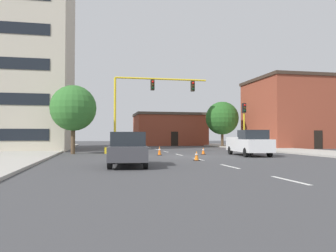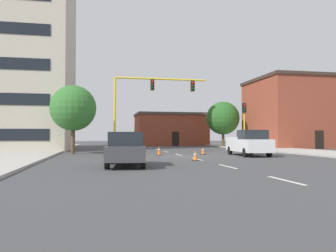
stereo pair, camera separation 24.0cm
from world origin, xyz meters
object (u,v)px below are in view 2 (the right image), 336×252
at_px(traffic_cone_roadside_b, 203,151).
at_px(traffic_cone_roadside_c, 159,151).
at_px(sedan_dark_gray_near_left, 126,149).
at_px(tree_right_far, 223,118).
at_px(traffic_signal_gantry, 128,128).
at_px(traffic_light_pole_right, 244,116).
at_px(traffic_cone_roadside_a, 195,156).
at_px(traffic_cone_roadside_d, 137,151).
at_px(pickup_truck_white, 249,143).
at_px(tree_left_near, 73,108).

distance_m(traffic_cone_roadside_b, traffic_cone_roadside_c, 3.76).
bearing_deg(sedan_dark_gray_near_left, tree_right_far, 60.62).
bearing_deg(tree_right_far, traffic_cone_roadside_b, -115.24).
distance_m(traffic_signal_gantry, traffic_light_pole_right, 11.71).
xyz_separation_m(traffic_cone_roadside_a, traffic_cone_roadside_d, (-2.91, 6.66, 0.02)).
height_order(traffic_cone_roadside_b, traffic_cone_roadside_c, traffic_cone_roadside_c).
xyz_separation_m(traffic_light_pole_right, traffic_cone_roadside_b, (-5.71, -4.60, -3.23)).
relative_size(traffic_light_pole_right, traffic_cone_roadside_b, 7.85).
height_order(tree_right_far, traffic_cone_roadside_c, tree_right_far).
bearing_deg(traffic_cone_roadside_b, pickup_truck_white, -37.99).
relative_size(sedan_dark_gray_near_left, traffic_cone_roadside_c, 6.28).
xyz_separation_m(tree_right_far, traffic_cone_roadside_b, (-8.29, -17.59, -3.70)).
distance_m(tree_left_near, pickup_truck_white, 14.97).
bearing_deg(tree_left_near, sedan_dark_gray_near_left, -74.23).
relative_size(traffic_signal_gantry, tree_left_near, 1.58).
xyz_separation_m(traffic_light_pole_right, tree_left_near, (-16.35, -1.48, 0.39)).
bearing_deg(traffic_cone_roadside_b, tree_right_far, 64.76).
relative_size(sedan_dark_gray_near_left, traffic_cone_roadside_b, 7.62).
xyz_separation_m(traffic_light_pole_right, sedan_dark_gray_near_left, (-12.75, -14.24, -2.64)).
relative_size(traffic_signal_gantry, pickup_truck_white, 1.69).
bearing_deg(traffic_cone_roadside_c, sedan_dark_gray_near_left, -109.49).
distance_m(traffic_signal_gantry, tree_left_near, 5.06).
height_order(tree_left_near, traffic_cone_roadside_b, tree_left_near).
height_order(traffic_light_pole_right, pickup_truck_white, traffic_light_pole_right).
distance_m(traffic_cone_roadside_c, traffic_cone_roadside_d, 1.74).
xyz_separation_m(pickup_truck_white, traffic_cone_roadside_d, (-8.44, 2.33, -0.65)).
height_order(traffic_light_pole_right, traffic_cone_roadside_c, traffic_light_pole_right).
distance_m(traffic_signal_gantry, traffic_cone_roadside_b, 7.10).
relative_size(traffic_signal_gantry, tree_right_far, 1.48).
relative_size(pickup_truck_white, traffic_cone_roadside_b, 9.05).
distance_m(traffic_cone_roadside_a, traffic_cone_roadside_b, 7.13).
relative_size(traffic_cone_roadside_b, traffic_cone_roadside_d, 0.92).
relative_size(traffic_light_pole_right, traffic_cone_roadside_d, 7.23).
height_order(sedan_dark_gray_near_left, traffic_cone_roadside_a, sedan_dark_gray_near_left).
xyz_separation_m(tree_left_near, traffic_cone_roadside_c, (6.90, -3.45, -3.56)).
bearing_deg(traffic_cone_roadside_b, tree_left_near, 163.65).
xyz_separation_m(tree_left_near, pickup_truck_white, (13.63, -5.45, -2.95)).
bearing_deg(traffic_cone_roadside_d, tree_right_far, 52.00).
xyz_separation_m(traffic_light_pole_right, pickup_truck_white, (-2.72, -6.93, -2.55)).
distance_m(traffic_light_pole_right, tree_right_far, 13.25).
relative_size(sedan_dark_gray_near_left, traffic_cone_roadside_d, 7.02).
xyz_separation_m(tree_left_near, traffic_cone_roadside_d, (5.19, -3.12, -3.60)).
bearing_deg(tree_left_near, traffic_cone_roadside_d, -31.03).
distance_m(pickup_truck_white, sedan_dark_gray_near_left, 12.41).
relative_size(traffic_light_pole_right, traffic_cone_roadside_c, 6.47).
bearing_deg(traffic_cone_roadside_b, traffic_cone_roadside_d, -179.99).
height_order(traffic_cone_roadside_a, traffic_cone_roadside_c, traffic_cone_roadside_c).
bearing_deg(traffic_cone_roadside_a, sedan_dark_gray_near_left, -146.50).
height_order(sedan_dark_gray_near_left, traffic_cone_roadside_d, sedan_dark_gray_near_left).
distance_m(traffic_cone_roadside_b, traffic_cone_roadside_d, 5.45).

